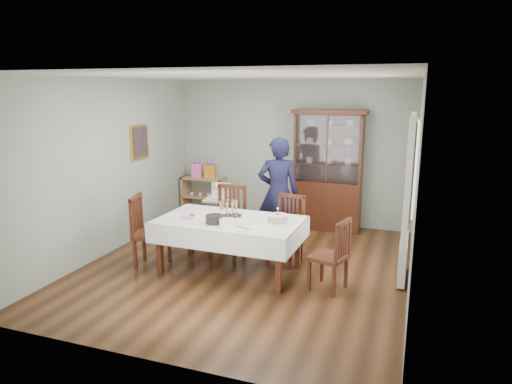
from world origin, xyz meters
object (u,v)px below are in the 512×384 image
at_px(sideboard, 204,197).
at_px(chair_far_right, 286,243).
at_px(gift_bag_orange, 210,170).
at_px(high_chair, 219,217).
at_px(chair_end_right, 329,269).
at_px(chair_end_left, 151,245).
at_px(chair_far_left, 227,235).
at_px(gift_bag_pink, 197,169).
at_px(champagne_tray, 229,212).
at_px(birthday_cake, 278,219).
at_px(woman, 278,193).
at_px(china_cabinet, 328,169).
at_px(dining_table, 230,245).

height_order(sideboard, chair_far_right, chair_far_right).
bearing_deg(gift_bag_orange, high_chair, -59.82).
distance_m(chair_end_right, high_chair, 2.54).
height_order(chair_end_left, high_chair, chair_end_left).
distance_m(chair_far_left, chair_end_left, 1.17).
height_order(gift_bag_pink, gift_bag_orange, gift_bag_pink).
height_order(chair_far_right, gift_bag_orange, gift_bag_orange).
xyz_separation_m(sideboard, chair_far_left, (1.31, -1.91, -0.08)).
relative_size(chair_end_right, gift_bag_orange, 2.53).
height_order(high_chair, champagne_tray, high_chair).
bearing_deg(chair_end_right, chair_far_left, -96.36).
xyz_separation_m(sideboard, birthday_cake, (2.28, -2.44, 0.42)).
bearing_deg(gift_bag_orange, chair_end_right, -42.28).
relative_size(chair_end_right, woman, 0.53).
height_order(chair_end_right, woman, woman).
bearing_deg(champagne_tray, gift_bag_pink, 125.46).
bearing_deg(china_cabinet, chair_end_left, -127.53).
height_order(sideboard, high_chair, high_chair).
bearing_deg(chair_far_right, woman, 127.17).
bearing_deg(birthday_cake, gift_bag_pink, 134.99).
bearing_deg(chair_far_left, woman, 46.14).
bearing_deg(woman, gift_bag_orange, -52.14).
xyz_separation_m(dining_table, gift_bag_pink, (-1.73, 2.47, 0.58)).
distance_m(china_cabinet, birthday_cake, 2.44).
bearing_deg(chair_far_left, dining_table, -63.78).
height_order(champagne_tray, gift_bag_pink, gift_bag_pink).
bearing_deg(china_cabinet, gift_bag_pink, 179.97).
distance_m(dining_table, chair_end_left, 1.17).
distance_m(chair_far_right, woman, 0.94).
bearing_deg(high_chair, gift_bag_orange, 119.97).
relative_size(sideboard, chair_end_right, 0.95).
bearing_deg(sideboard, china_cabinet, -0.49).
bearing_deg(high_chair, champagne_tray, -59.33).
bearing_deg(gift_bag_pink, china_cabinet, -0.03).
height_order(chair_far_right, gift_bag_pink, gift_bag_pink).
bearing_deg(birthday_cake, chair_far_right, 92.71).
distance_m(champagne_tray, birthday_cake, 0.74).
distance_m(chair_end_left, high_chair, 1.48).
bearing_deg(gift_bag_pink, dining_table, -54.93).
bearing_deg(gift_bag_orange, birthday_cake, -48.66).
relative_size(chair_end_left, woman, 0.58).
height_order(champagne_tray, birthday_cake, champagne_tray).
distance_m(chair_end_left, champagne_tray, 1.26).
bearing_deg(china_cabinet, sideboard, 179.51).
xyz_separation_m(dining_table, chair_far_left, (-0.28, 0.58, -0.07)).
height_order(sideboard, chair_end_right, chair_end_right).
height_order(dining_table, chair_far_right, chair_far_right).
height_order(chair_end_right, birthday_cake, birthday_cake).
relative_size(chair_far_left, chair_end_left, 1.02).
xyz_separation_m(chair_far_right, chair_end_right, (0.78, -0.72, -0.02)).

